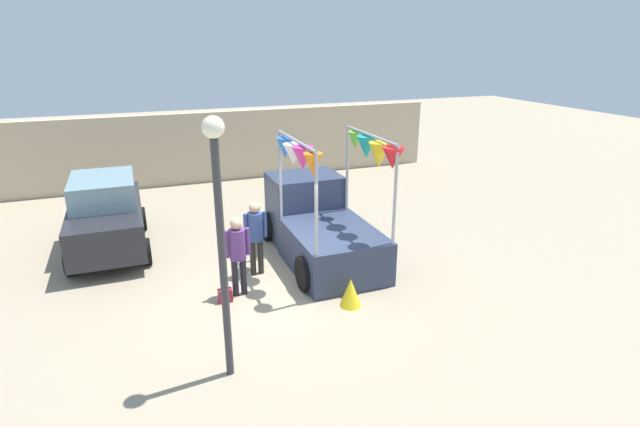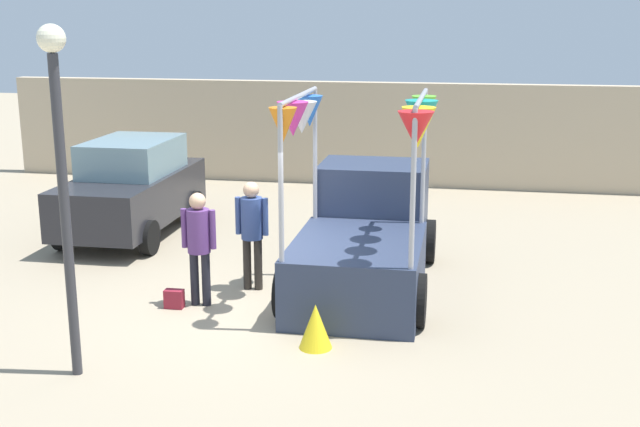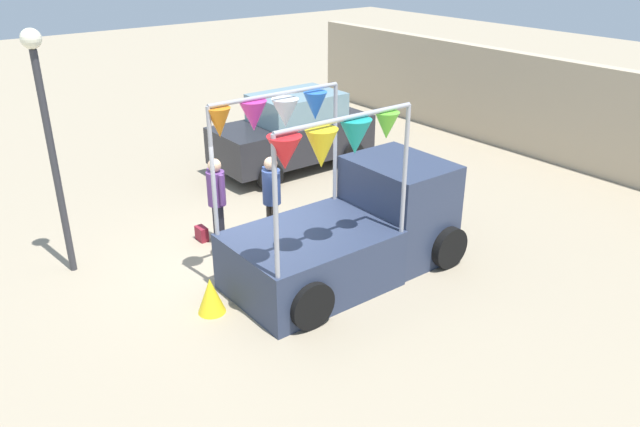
% 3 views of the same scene
% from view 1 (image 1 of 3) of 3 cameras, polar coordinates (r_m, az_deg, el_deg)
% --- Properties ---
extents(ground_plane, '(60.00, 60.00, 0.00)m').
position_cam_1_polar(ground_plane, '(11.09, -4.84, -8.30)').
color(ground_plane, gray).
extents(vendor_truck, '(2.39, 4.10, 3.15)m').
position_cam_1_polar(vendor_truck, '(12.35, -0.23, -0.73)').
color(vendor_truck, '#2D3851').
rests_on(vendor_truck, ground).
extents(parked_car, '(1.88, 4.00, 1.88)m').
position_cam_1_polar(parked_car, '(13.70, -23.24, -0.08)').
color(parked_car, '#26262B').
rests_on(parked_car, ground).
extents(person_customer, '(0.53, 0.34, 1.73)m').
position_cam_1_polar(person_customer, '(10.42, -9.39, -4.03)').
color(person_customer, black).
rests_on(person_customer, ground).
extents(person_vendor, '(0.53, 0.34, 1.74)m').
position_cam_1_polar(person_vendor, '(11.28, -7.38, -2.00)').
color(person_vendor, '#2D2823').
rests_on(person_vendor, ground).
extents(handbag, '(0.28, 0.16, 0.28)m').
position_cam_1_polar(handbag, '(10.58, -10.77, -9.19)').
color(handbag, maroon).
rests_on(handbag, ground).
extents(street_lamp, '(0.32, 0.32, 4.16)m').
position_cam_1_polar(street_lamp, '(7.36, -11.42, -0.42)').
color(street_lamp, '#333338').
rests_on(street_lamp, ground).
extents(brick_boundary_wall, '(18.00, 0.36, 2.60)m').
position_cam_1_polar(brick_boundary_wall, '(19.24, -12.74, 7.39)').
color(brick_boundary_wall, tan).
rests_on(brick_boundary_wall, ground).
extents(folded_kite_bundle_sunflower, '(0.56, 0.56, 0.60)m').
position_cam_1_polar(folded_kite_bundle_sunflower, '(10.20, 3.51, -8.98)').
color(folded_kite_bundle_sunflower, yellow).
rests_on(folded_kite_bundle_sunflower, ground).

